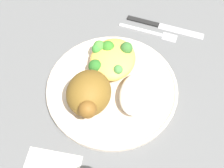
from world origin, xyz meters
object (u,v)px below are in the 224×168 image
mac_cheese_with_broccoli (112,58)px  fork (151,32)px  roasted_chicken (89,94)px  plate (112,88)px  knife (158,25)px  rice_pile (138,93)px

mac_cheese_with_broccoli → fork: bearing=153.4°
roasted_chicken → mac_cheese_with_broccoli: bearing=173.4°
mac_cheese_with_broccoli → roasted_chicken: bearing=-6.6°
fork → plate: bearing=-13.6°
roasted_chicken → knife: roasted_chicken is taller
roasted_chicken → fork: (-0.23, 0.07, -0.05)m
plate → knife: size_ratio=1.46×
plate → mac_cheese_with_broccoli: (-0.06, -0.02, 0.03)m
roasted_chicken → rice_pile: size_ratio=1.05×
rice_pile → mac_cheese_with_broccoli: size_ratio=0.91×
fork → roasted_chicken: bearing=-17.8°
roasted_chicken → knife: 0.28m
rice_pile → knife: (-0.22, -0.00, -0.03)m
plate → mac_cheese_with_broccoli: size_ratio=2.47×
fork → knife: bearing=158.2°
knife → rice_pile: bearing=0.7°
knife → mac_cheese_with_broccoli: bearing=-25.7°
plate → rice_pile: 0.06m
roasted_chicken → knife: (-0.26, 0.09, -0.05)m
roasted_chicken → rice_pile: (-0.04, 0.09, -0.02)m
knife → roasted_chicken: bearing=-18.2°
plate → knife: plate is taller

